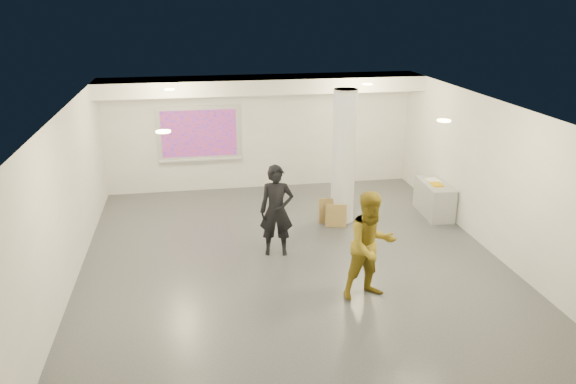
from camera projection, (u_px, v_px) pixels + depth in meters
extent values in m
cube|color=#393B41|center=(292.00, 259.00, 10.98)|extent=(8.00, 9.00, 0.01)
cube|color=silver|center=(292.00, 107.00, 10.00)|extent=(8.00, 9.00, 0.01)
cube|color=silver|center=(261.00, 132.00, 14.67)|extent=(8.00, 0.01, 3.00)
cube|color=silver|center=(364.00, 312.00, 6.31)|extent=(8.00, 0.01, 3.00)
cube|color=silver|center=(68.00, 199.00, 9.83)|extent=(0.01, 9.00, 3.00)
cube|color=silver|center=(489.00, 175.00, 11.15)|extent=(0.01, 9.00, 3.00)
cube|color=silver|center=(263.00, 84.00, 13.73)|extent=(8.00, 1.10, 0.36)
cylinder|color=#FFF68C|center=(170.00, 90.00, 11.97)|extent=(0.22, 0.22, 0.02)
cylinder|color=#FFF68C|center=(368.00, 84.00, 12.69)|extent=(0.22, 0.22, 0.02)
cylinder|color=#FFF68C|center=(163.00, 132.00, 8.25)|extent=(0.22, 0.22, 0.02)
cylinder|color=#FFF68C|center=(444.00, 121.00, 8.97)|extent=(0.22, 0.22, 0.02)
cylinder|color=white|center=(344.00, 157.00, 12.41)|extent=(0.52, 0.52, 3.00)
cube|color=silver|center=(199.00, 133.00, 14.36)|extent=(2.10, 0.06, 1.40)
cube|color=#1923B9|center=(199.00, 133.00, 14.32)|extent=(1.90, 0.01, 1.20)
cube|color=silver|center=(200.00, 160.00, 14.53)|extent=(2.10, 0.08, 0.04)
cube|color=gray|center=(434.00, 199.00, 13.12)|extent=(0.63, 1.35, 0.77)
cube|color=white|center=(433.00, 180.00, 13.15)|extent=(0.30, 0.37, 0.02)
cube|color=#E2A406|center=(437.00, 184.00, 12.84)|extent=(0.24, 0.32, 0.03)
cube|color=olive|center=(330.00, 211.00, 12.66)|extent=(0.53, 0.19, 0.57)
cube|color=olive|center=(336.00, 216.00, 12.44)|extent=(0.48, 0.23, 0.52)
imported|color=black|center=(277.00, 211.00, 10.93)|extent=(0.72, 0.54, 1.82)
imported|color=olive|center=(371.00, 246.00, 9.32)|extent=(1.04, 0.88, 1.88)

